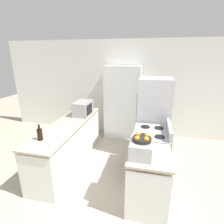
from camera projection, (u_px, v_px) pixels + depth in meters
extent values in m
plane|color=#A89E89|center=(85.00, 219.00, 2.45)|extent=(14.00, 14.00, 0.00)
cube|color=white|center=(123.00, 89.00, 4.90)|extent=(7.00, 0.06, 2.60)
cube|color=silver|center=(69.00, 145.00, 3.66)|extent=(0.58, 2.26, 0.81)
cube|color=#B7A88E|center=(68.00, 124.00, 3.52)|extent=(0.60, 2.30, 0.04)
cube|color=silver|center=(148.00, 182.00, 2.57)|extent=(0.58, 0.69, 0.81)
cube|color=#B7A88E|center=(150.00, 155.00, 2.43)|extent=(0.60, 0.70, 0.04)
cube|color=silver|center=(123.00, 103.00, 4.72)|extent=(0.94, 0.49, 1.94)
sphere|color=#B2B2B7|center=(119.00, 105.00, 4.49)|extent=(0.03, 0.03, 0.03)
sphere|color=#B2B2B7|center=(122.00, 105.00, 4.47)|extent=(0.03, 0.03, 0.03)
cube|color=#9E9EA3|center=(150.00, 153.00, 3.27)|extent=(0.64, 0.80, 0.88)
cube|color=black|center=(133.00, 156.00, 3.37)|extent=(0.02, 0.70, 0.48)
cube|color=#9E9EA3|center=(169.00, 129.00, 3.05)|extent=(0.06, 0.76, 0.16)
cylinder|color=black|center=(144.00, 135.00, 2.98)|extent=(0.17, 0.17, 0.01)
cylinder|color=black|center=(145.00, 127.00, 3.34)|extent=(0.17, 0.17, 0.01)
cylinder|color=black|center=(160.00, 137.00, 2.93)|extent=(0.17, 0.17, 0.01)
cylinder|color=black|center=(159.00, 128.00, 3.28)|extent=(0.17, 0.17, 0.01)
cube|color=#B7B7BC|center=(153.00, 118.00, 3.85)|extent=(0.68, 0.68, 1.75)
cylinder|color=gray|center=(136.00, 116.00, 3.73)|extent=(0.02, 0.02, 0.96)
cube|color=#939399|center=(83.00, 108.00, 3.98)|extent=(0.33, 0.52, 0.31)
cube|color=black|center=(89.00, 109.00, 3.91)|extent=(0.01, 0.32, 0.23)
cylinder|color=black|center=(40.00, 135.00, 2.80)|extent=(0.08, 0.08, 0.19)
cylinder|color=black|center=(39.00, 127.00, 2.76)|extent=(0.03, 0.03, 0.08)
cube|color=#B2B2B7|center=(141.00, 148.00, 2.37)|extent=(0.29, 0.40, 0.22)
cube|color=black|center=(130.00, 147.00, 2.40)|extent=(0.01, 0.28, 0.13)
cylinder|color=black|center=(142.00, 139.00, 2.33)|extent=(0.26, 0.26, 0.05)
sphere|color=orange|center=(147.00, 135.00, 2.36)|extent=(0.07, 0.07, 0.07)
sphere|color=orange|center=(138.00, 134.00, 2.38)|extent=(0.07, 0.07, 0.07)
sphere|color=orange|center=(137.00, 138.00, 2.27)|extent=(0.07, 0.07, 0.07)
sphere|color=orange|center=(146.00, 139.00, 2.25)|extent=(0.07, 0.07, 0.07)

